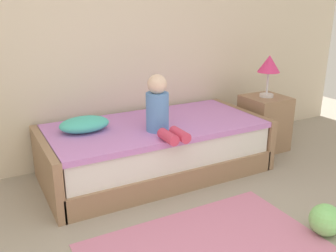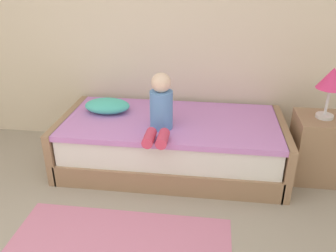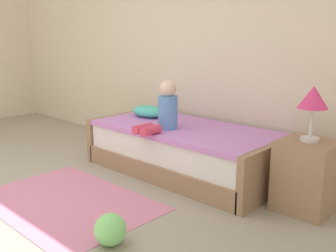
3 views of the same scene
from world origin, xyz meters
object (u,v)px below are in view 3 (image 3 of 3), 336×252
object	(u,v)px
child_figure	(165,110)
table_lamp	(313,100)
nightstand	(307,176)
pillow	(149,111)
toy_ball	(110,230)
bed	(184,150)

from	to	relation	value
child_figure	table_lamp	bearing A→B (deg)	8.97
nightstand	pillow	bearing A→B (deg)	176.99
table_lamp	toy_ball	size ratio (longest dim) A/B	1.95
child_figure	toy_ball	world-z (taller)	child_figure
nightstand	child_figure	size ratio (longest dim) A/B	1.18
table_lamp	pillow	size ratio (longest dim) A/B	1.02
nightstand	toy_ball	size ratio (longest dim) A/B	2.61
nightstand	pillow	xyz separation A→B (m)	(-1.99, 0.10, 0.26)
pillow	toy_ball	size ratio (longest dim) A/B	1.91
bed	child_figure	world-z (taller)	child_figure
bed	child_figure	size ratio (longest dim) A/B	4.14
bed	table_lamp	distance (m)	1.52
table_lamp	toy_ball	xyz separation A→B (m)	(-0.74, -1.48, -0.82)
nightstand	pillow	distance (m)	2.01
bed	pillow	distance (m)	0.72
child_figure	toy_ball	size ratio (longest dim) A/B	2.21
nightstand	table_lamp	size ratio (longest dim) A/B	1.33
nightstand	table_lamp	bearing A→B (deg)	45.00
bed	child_figure	xyz separation A→B (m)	(-0.07, -0.23, 0.46)
bed	pillow	bearing A→B (deg)	171.16
table_lamp	toy_ball	distance (m)	1.85
bed	child_figure	bearing A→B (deg)	-106.49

